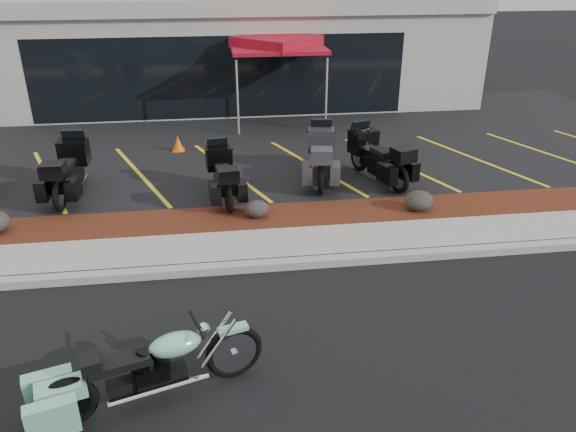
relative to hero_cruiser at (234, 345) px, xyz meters
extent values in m
plane|color=black|center=(0.22, 1.86, -0.52)|extent=(90.00, 90.00, 0.00)
cube|color=gray|center=(0.22, 2.76, -0.45)|extent=(24.00, 0.25, 0.15)
cube|color=gray|center=(0.22, 3.46, -0.45)|extent=(24.00, 1.20, 0.15)
cube|color=#3D190D|center=(0.22, 4.66, -0.44)|extent=(24.00, 1.20, 0.16)
cube|color=black|center=(0.22, 10.06, -0.45)|extent=(26.00, 9.60, 0.15)
cube|color=gray|center=(0.22, 16.36, 1.48)|extent=(18.00, 8.00, 4.00)
cube|color=black|center=(0.22, 12.38, 0.98)|extent=(12.00, 0.06, 2.60)
cube|color=gray|center=(0.22, 12.35, 3.08)|extent=(18.00, 0.30, 0.50)
ellipsoid|color=black|center=(0.69, 4.63, -0.18)|extent=(0.51, 0.43, 0.36)
ellipsoid|color=black|center=(4.16, 4.51, -0.14)|extent=(0.61, 0.51, 0.43)
cone|color=#FA5808|center=(-1.12, 9.23, -0.16)|extent=(0.33, 0.33, 0.43)
cylinder|color=silver|center=(0.47, 10.80, 0.73)|extent=(0.06, 0.06, 2.20)
cylinder|color=silver|center=(3.12, 10.42, 0.73)|extent=(0.06, 0.06, 2.20)
cylinder|color=silver|center=(0.85, 13.45, 0.73)|extent=(0.06, 0.06, 2.20)
cylinder|color=silver|center=(3.50, 13.07, 0.73)|extent=(0.06, 0.06, 2.20)
cube|color=maroon|center=(1.98, 11.94, 1.98)|extent=(3.25, 3.25, 0.11)
cube|color=maroon|center=(1.98, 11.94, 2.14)|extent=(2.95, 2.95, 0.34)
camera|label=1|loc=(-0.09, -5.97, 4.70)|focal=35.00mm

